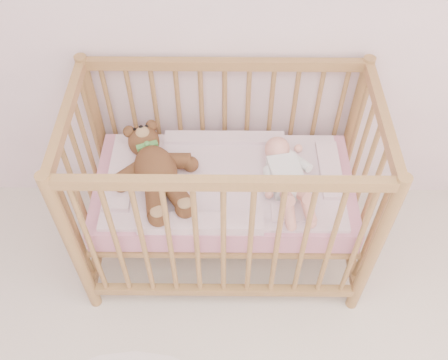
# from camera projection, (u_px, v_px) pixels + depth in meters

# --- Properties ---
(crib) EXTENTS (1.36, 0.76, 1.00)m
(crib) POSITION_uv_depth(u_px,v_px,m) (224.00, 188.00, 2.39)
(crib) COLOR #B17B4B
(crib) RESTS_ON floor
(mattress) EXTENTS (1.22, 0.62, 0.13)m
(mattress) POSITION_uv_depth(u_px,v_px,m) (224.00, 190.00, 2.40)
(mattress) COLOR pink
(mattress) RESTS_ON crib
(blanket) EXTENTS (1.10, 0.58, 0.06)m
(blanket) POSITION_uv_depth(u_px,v_px,m) (224.00, 180.00, 2.34)
(blanket) COLOR pink
(blanket) RESTS_ON mattress
(baby) EXTENTS (0.36, 0.58, 0.13)m
(baby) POSITION_uv_depth(u_px,v_px,m) (286.00, 173.00, 2.27)
(baby) COLOR white
(baby) RESTS_ON blanket
(teddy_bear) EXTENTS (0.61, 0.71, 0.17)m
(teddy_bear) POSITION_uv_depth(u_px,v_px,m) (156.00, 171.00, 2.26)
(teddy_bear) COLOR brown
(teddy_bear) RESTS_ON blanket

